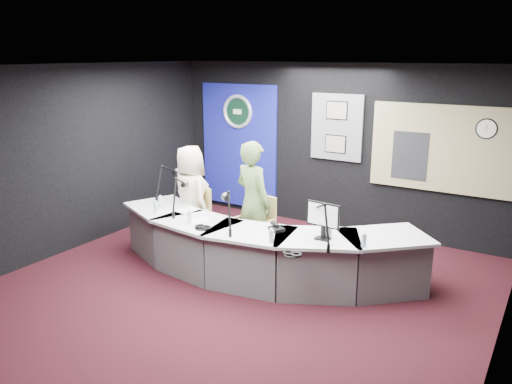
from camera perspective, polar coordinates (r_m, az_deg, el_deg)
The scene contains 33 objects.
ground at distance 6.70m, azimuth -2.15°, elevation -10.91°, with size 6.00×6.00×0.00m, color black.
ceiling at distance 6.02m, azimuth -2.42°, elevation 13.79°, with size 6.00×6.00×0.02m, color silver.
wall_back at distance 8.81m, azimuth 8.63°, elevation 4.92°, with size 6.00×0.02×2.80m, color black.
wall_front at distance 4.19m, azimuth -25.86°, elevation -8.08°, with size 6.00×0.02×2.80m, color black.
wall_left at distance 8.22m, azimuth -19.99°, elevation 3.44°, with size 0.02×6.00×2.80m, color black.
wall_right at distance 5.25m, azimuth 26.23°, elevation -3.58°, with size 0.02×6.00×2.80m, color black.
broadcast_desk at distance 7.00m, azimuth -0.02°, elevation -6.37°, with size 4.50×1.90×0.75m, color silver, non-canonical shape.
backdrop_panel at distance 9.69m, azimuth -1.90°, elevation 5.11°, with size 1.60×0.05×2.30m, color navy.
agency_seal at distance 9.56m, azimuth -2.07°, elevation 8.91°, with size 0.63×0.63×0.07m, color silver.
seal_center at distance 9.57m, azimuth -2.05°, elevation 8.92°, with size 0.48×0.48×0.01m, color black.
pinboard at distance 8.71m, azimuth 8.95°, elevation 7.12°, with size 0.90×0.04×1.10m, color slate.
framed_photo_upper at distance 8.64m, azimuth 8.95°, elevation 8.94°, with size 0.34×0.02×0.27m, color gray.
framed_photo_lower at distance 8.72m, azimuth 8.80°, elevation 5.28°, with size 0.34×0.02×0.27m, color gray.
booth_window_frame at distance 8.25m, azimuth 19.88°, elevation 4.55°, with size 2.12×0.06×1.32m, color #9C9161.
booth_glow at distance 8.24m, azimuth 19.86°, elevation 4.54°, with size 2.00×0.02×1.20m, color beige.
equipment_rack at distance 8.34m, azimuth 16.73°, elevation 3.87°, with size 0.55×0.02×0.75m, color black.
wall_clock at distance 8.07m, azimuth 24.23°, elevation 6.42°, with size 0.28×0.28×0.01m, color white.
armchair_left at distance 8.03m, azimuth -7.17°, elevation -3.14°, with size 0.49×0.49×0.87m, color tan, non-canonical shape.
armchair_right at distance 7.41m, azimuth -0.32°, elevation -4.02°, with size 0.57×0.57×1.01m, color tan, non-canonical shape.
draped_jacket at distance 8.22m, azimuth -7.05°, elevation -1.35°, with size 0.50×0.10×0.70m, color gray.
person_man at distance 7.92m, azimuth -7.26°, elevation -0.61°, with size 0.79×0.51×1.61m, color beige.
person_woman at distance 7.30m, azimuth -0.33°, elevation -1.19°, with size 0.65×0.43×1.78m, color #5F773E.
computer_monitor at distance 6.22m, azimuth 7.51°, elevation -2.49°, with size 0.43×0.03×0.29m, color black.
desk_phone at distance 6.56m, azimuth 2.29°, elevation -4.13°, with size 0.18×0.15×0.05m, color black.
headphones_near at distance 5.81m, azimuth 4.06°, elevation -6.85°, with size 0.22×0.22×0.04m, color black.
headphones_far at distance 6.69m, azimuth -5.89°, elevation -3.90°, with size 0.24×0.24×0.04m, color black.
paper_stack at distance 7.48m, azimuth -7.63°, elevation -2.00°, with size 0.22×0.31×0.00m, color white.
notepad at distance 7.01m, azimuth -6.35°, elevation -3.15°, with size 0.21×0.30×0.00m, color white.
boom_mic_a at distance 8.15m, azimuth -9.84°, elevation 1.51°, with size 0.20×0.73×0.60m, color black, non-canonical shape.
boom_mic_b at distance 7.34m, azimuth -8.54°, elevation 0.06°, with size 0.37×0.69×0.60m, color black, non-canonical shape.
boom_mic_c at distance 6.57m, azimuth -3.15°, elevation -1.61°, with size 0.51×0.60×0.60m, color black, non-canonical shape.
boom_mic_d at distance 6.10m, azimuth 7.22°, elevation -3.04°, with size 0.53×0.58×0.60m, color black, non-canonical shape.
water_bottles at distance 6.62m, azimuth -1.43°, elevation -3.35°, with size 3.17×0.57×0.18m, color silver, non-canonical shape.
Camera 1 is at (3.34, -5.00, 2.95)m, focal length 36.00 mm.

